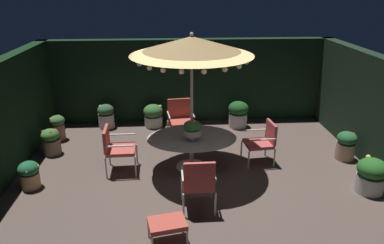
# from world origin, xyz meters

# --- Properties ---
(ground_plane) EXTENTS (8.00, 6.79, 0.02)m
(ground_plane) POSITION_xyz_m (0.00, 0.00, -0.01)
(ground_plane) COLOR brown
(hedge_backdrop_rear) EXTENTS (8.00, 0.30, 2.30)m
(hedge_backdrop_rear) POSITION_xyz_m (0.00, 3.24, 1.15)
(hedge_backdrop_rear) COLOR black
(hedge_backdrop_rear) RESTS_ON ground_plane
(patio_dining_table) EXTENTS (1.87, 1.43, 0.71)m
(patio_dining_table) POSITION_xyz_m (-0.08, 0.32, 0.59)
(patio_dining_table) COLOR silver
(patio_dining_table) RESTS_ON ground_plane
(patio_umbrella) EXTENTS (2.38, 2.38, 2.85)m
(patio_umbrella) POSITION_xyz_m (-0.08, 0.32, 2.59)
(patio_umbrella) COLOR silver
(patio_umbrella) RESTS_ON ground_plane
(centerpiece_planter) EXTENTS (0.36, 0.36, 0.46)m
(centerpiece_planter) POSITION_xyz_m (-0.07, 0.16, 0.97)
(centerpiece_planter) COLOR silver
(centerpiece_planter) RESTS_ON patio_dining_table
(patio_chair_north) EXTENTS (0.69, 0.65, 1.01)m
(patio_chair_north) POSITION_xyz_m (-0.27, 1.88, 0.59)
(patio_chair_north) COLOR silver
(patio_chair_north) RESTS_ON ground_plane
(patio_chair_northeast) EXTENTS (0.64, 0.64, 0.98)m
(patio_chair_northeast) POSITION_xyz_m (-1.64, 0.27, 0.58)
(patio_chair_northeast) COLOR silver
(patio_chair_northeast) RESTS_ON ground_plane
(patio_chair_east) EXTENTS (0.58, 0.57, 1.02)m
(patio_chair_east) POSITION_xyz_m (-0.06, -1.25, 0.59)
(patio_chair_east) COLOR silver
(patio_chair_east) RESTS_ON ground_plane
(patio_chair_southeast) EXTENTS (0.66, 0.62, 0.93)m
(patio_chair_southeast) POSITION_xyz_m (1.48, 0.48, 0.53)
(patio_chair_southeast) COLOR beige
(patio_chair_southeast) RESTS_ON ground_plane
(ottoman_footrest) EXTENTS (0.63, 0.50, 0.38)m
(ottoman_footrest) POSITION_xyz_m (-0.59, -2.03, 0.33)
(ottoman_footrest) COLOR silver
(ottoman_footrest) RESTS_ON ground_plane
(potted_plant_back_left) EXTENTS (0.44, 0.44, 0.66)m
(potted_plant_back_left) POSITION_xyz_m (-2.26, 2.73, 0.34)
(potted_plant_back_left) COLOR beige
(potted_plant_back_left) RESTS_ON ground_plane
(potted_plant_right_near) EXTENTS (0.38, 0.38, 0.64)m
(potted_plant_right_near) POSITION_xyz_m (-3.34, 1.99, 0.35)
(potted_plant_right_near) COLOR #A75F4D
(potted_plant_right_near) RESTS_ON ground_plane
(potted_plant_left_near) EXTENTS (0.55, 0.55, 0.68)m
(potted_plant_left_near) POSITION_xyz_m (3.22, -0.84, 0.35)
(potted_plant_left_near) COLOR beige
(potted_plant_left_near) RESTS_ON ground_plane
(potted_plant_right_far) EXTENTS (0.39, 0.39, 0.55)m
(potted_plant_right_far) POSITION_xyz_m (-3.23, -0.30, 0.30)
(potted_plant_right_far) COLOR tan
(potted_plant_right_far) RESTS_ON ground_plane
(potted_plant_front_corner) EXTENTS (0.43, 0.43, 0.65)m
(potted_plant_front_corner) POSITION_xyz_m (3.38, 0.51, 0.34)
(potted_plant_front_corner) COLOR tan
(potted_plant_front_corner) RESTS_ON ground_plane
(potted_plant_left_far) EXTENTS (0.41, 0.41, 0.62)m
(potted_plant_left_far) POSITION_xyz_m (-3.26, 1.18, 0.32)
(potted_plant_left_far) COLOR #7A6B51
(potted_plant_left_far) RESTS_ON ground_plane
(potted_plant_back_center) EXTENTS (0.53, 0.53, 0.63)m
(potted_plant_back_center) POSITION_xyz_m (-0.98, 2.74, 0.32)
(potted_plant_back_center) COLOR beige
(potted_plant_back_center) RESTS_ON ground_plane
(potted_plant_back_right) EXTENTS (0.54, 0.54, 0.72)m
(potted_plant_back_right) POSITION_xyz_m (1.34, 2.58, 0.38)
(potted_plant_back_right) COLOR beige
(potted_plant_back_right) RESTS_ON ground_plane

